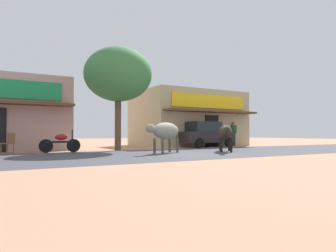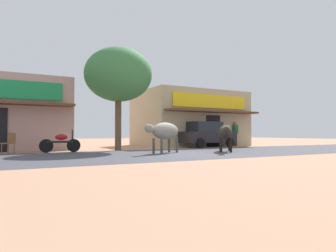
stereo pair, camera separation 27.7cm
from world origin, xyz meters
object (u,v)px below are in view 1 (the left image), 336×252
object	(u,v)px
parked_hatchback_car	(204,134)
pedestrian_by_shop	(234,132)
parked_motorcycle	(61,142)
cow_near_brown	(165,131)
cow_far_dark	(225,132)
cafe_chair_near_tree	(9,142)
roadside_tree	(118,75)

from	to	relation	value
parked_hatchback_car	pedestrian_by_shop	size ratio (longest dim) A/B	2.46
parked_motorcycle	cow_near_brown	xyz separation A→B (m)	(3.99, -2.90, 0.51)
parked_motorcycle	cow_far_dark	distance (m)	7.87
cafe_chair_near_tree	roadside_tree	bearing A→B (deg)	-0.51
parked_motorcycle	pedestrian_by_shop	distance (m)	11.99
parked_motorcycle	cafe_chair_near_tree	distance (m)	2.16
cafe_chair_near_tree	cow_far_dark	bearing A→B (deg)	-21.44
roadside_tree	parked_hatchback_car	distance (m)	7.11
roadside_tree	parked_hatchback_car	world-z (taller)	roadside_tree
cow_near_brown	cow_far_dark	xyz separation A→B (m)	(3.13, -0.43, -0.04)
cow_near_brown	roadside_tree	bearing A→B (deg)	108.70
roadside_tree	parked_motorcycle	world-z (taller)	roadside_tree
cafe_chair_near_tree	parked_motorcycle	bearing A→B (deg)	-8.14
pedestrian_by_shop	cow_far_dark	bearing A→B (deg)	-135.17
parked_hatchback_car	cow_near_brown	distance (m)	6.68
parked_hatchback_car	cow_near_brown	world-z (taller)	parked_hatchback_car
parked_hatchback_car	cow_near_brown	bearing A→B (deg)	-141.70
roadside_tree	pedestrian_by_shop	size ratio (longest dim) A/B	3.19
roadside_tree	parked_hatchback_car	bearing A→B (deg)	8.80
roadside_tree	pedestrian_by_shop	xyz separation A→B (m)	(8.98, 1.17, -2.96)
pedestrian_by_shop	roadside_tree	bearing A→B (deg)	-172.60
parked_hatchback_car	parked_motorcycle	bearing A→B (deg)	-172.36
roadside_tree	cow_far_dark	world-z (taller)	roadside_tree
roadside_tree	cow_near_brown	bearing A→B (deg)	-71.30
parked_motorcycle	cow_near_brown	world-z (taller)	cow_near_brown
parked_hatchback_car	roadside_tree	bearing A→B (deg)	-171.20
roadside_tree	cafe_chair_near_tree	world-z (taller)	roadside_tree
pedestrian_by_shop	cafe_chair_near_tree	size ratio (longest dim) A/B	1.84
cow_near_brown	cow_far_dark	world-z (taller)	cow_near_brown
parked_motorcycle	cow_near_brown	size ratio (longest dim) A/B	0.78
cow_near_brown	cafe_chair_near_tree	world-z (taller)	cow_near_brown
parked_motorcycle	cow_near_brown	bearing A→B (deg)	-36.04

